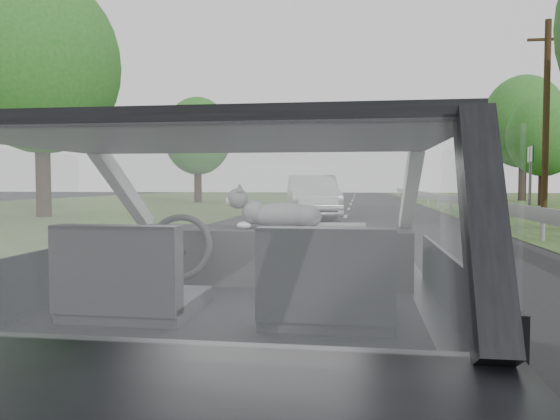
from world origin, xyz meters
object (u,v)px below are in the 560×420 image
(subject_car, at_px, (241,301))
(utility_pole, at_px, (546,118))
(other_car, at_px, (312,197))
(highway_sign, at_px, (530,181))
(cat, at_px, (283,214))

(subject_car, xyz_separation_m, utility_pole, (7.61, 20.06, 3.02))
(subject_car, distance_m, other_car, 17.03)
(other_car, relative_size, highway_sign, 1.78)
(other_car, bearing_deg, highway_sign, 3.91)
(cat, distance_m, highway_sign, 19.50)
(other_car, bearing_deg, cat, -95.57)
(subject_car, relative_size, highway_sign, 1.52)
(subject_car, xyz_separation_m, cat, (0.10, 0.61, 0.36))
(utility_pole, bearing_deg, other_car, -160.72)
(other_car, distance_m, highway_sign, 8.16)
(cat, bearing_deg, utility_pole, 59.11)
(subject_car, relative_size, utility_pole, 0.53)
(subject_car, height_order, utility_pole, utility_pole)
(highway_sign, bearing_deg, other_car, -159.23)
(subject_car, bearing_deg, cat, 80.56)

